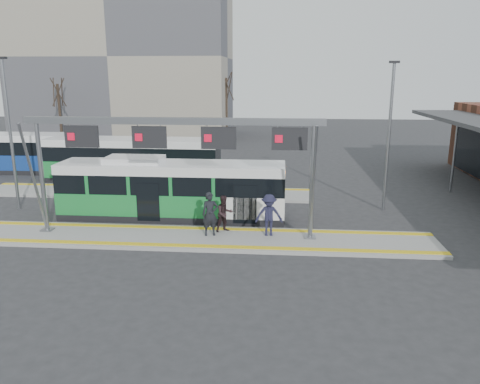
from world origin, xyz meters
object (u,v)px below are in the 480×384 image
Objects in this scene: passenger_a at (210,214)px; passenger_b at (224,214)px; hero_bus at (172,190)px; gantry at (176,142)px; passenger_c at (269,215)px.

passenger_a reaches higher than passenger_b.
hero_bus is 3.89m from passenger_b.
gantry reaches higher than passenger_c.
hero_bus is (-0.97, 3.05, -2.87)m from gantry.
gantry reaches higher than hero_bus.
passenger_a is at bearing 0.74° from gantry.
gantry is 4.30m from hero_bus.
gantry is 3.48m from passenger_a.
passenger_a is at bearing -179.79° from passenger_c.
passenger_c is at bearing 2.96° from gantry.
passenger_b is at bearing 16.11° from gantry.
passenger_c is (5.00, -2.84, -0.34)m from hero_bus.
passenger_a is at bearing -51.48° from hero_bus.
passenger_a is 0.81m from passenger_b.
passenger_c is (2.60, 0.19, -0.04)m from passenger_a.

